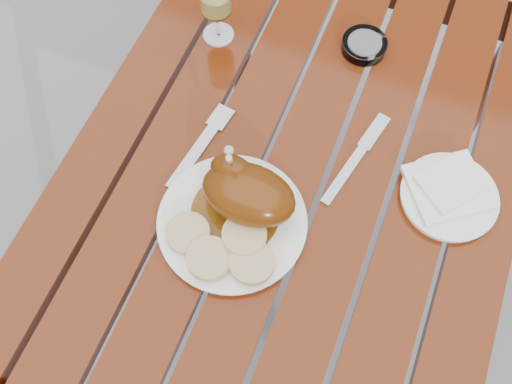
% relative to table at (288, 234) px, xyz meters
% --- Properties ---
extents(ground, '(60.00, 60.00, 0.00)m').
position_rel_table_xyz_m(ground, '(0.00, 0.00, -0.38)').
color(ground, slate).
rests_on(ground, ground).
extents(table, '(0.80, 1.20, 0.75)m').
position_rel_table_xyz_m(table, '(0.00, 0.00, 0.00)').
color(table, '#66250C').
rests_on(table, ground).
extents(dinner_plate, '(0.32, 0.32, 0.02)m').
position_rel_table_xyz_m(dinner_plate, '(-0.06, -0.16, 0.38)').
color(dinner_plate, white).
rests_on(dinner_plate, table).
extents(roast_duck, '(0.17, 0.15, 0.12)m').
position_rel_table_xyz_m(roast_duck, '(-0.05, -0.12, 0.44)').
color(roast_duck, '#63360B').
rests_on(roast_duck, dinner_plate).
extents(bread_dumplings, '(0.19, 0.13, 0.03)m').
position_rel_table_xyz_m(bread_dumplings, '(-0.05, -0.22, 0.41)').
color(bread_dumplings, '#DBB985').
rests_on(bread_dumplings, dinner_plate).
extents(wine_glass, '(0.08, 0.08, 0.15)m').
position_rel_table_xyz_m(wine_glass, '(-0.25, 0.21, 0.45)').
color(wine_glass, '#E5D868').
rests_on(wine_glass, table).
extents(side_plate, '(0.19, 0.19, 0.01)m').
position_rel_table_xyz_m(side_plate, '(0.27, 0.02, 0.38)').
color(side_plate, white).
rests_on(side_plate, table).
extents(napkin, '(0.17, 0.17, 0.01)m').
position_rel_table_xyz_m(napkin, '(0.26, 0.03, 0.39)').
color(napkin, white).
rests_on(napkin, side_plate).
extents(ashtray, '(0.12, 0.12, 0.02)m').
position_rel_table_xyz_m(ashtray, '(0.04, 0.29, 0.39)').
color(ashtray, '#B2B7BC').
rests_on(ashtray, table).
extents(fork, '(0.05, 0.18, 0.01)m').
position_rel_table_xyz_m(fork, '(-0.18, -0.05, 0.38)').
color(fork, gray).
rests_on(fork, table).
extents(knife, '(0.06, 0.19, 0.01)m').
position_rel_table_xyz_m(knife, '(0.09, 0.02, 0.38)').
color(knife, gray).
rests_on(knife, table).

